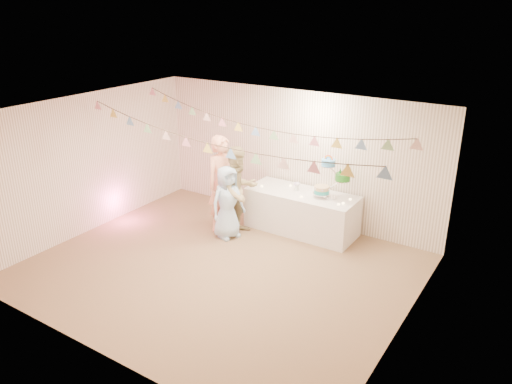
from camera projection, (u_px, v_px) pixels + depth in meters
The scene contains 25 objects.
floor at pixel (220, 269), 8.25m from camera, with size 6.00×6.00×0.00m, color brown.
ceiling at pixel (215, 114), 7.30m from camera, with size 6.00×6.00×0.00m, color silver.
back_wall at pixel (295, 156), 9.73m from camera, with size 6.00×6.00×0.00m, color white.
front_wall at pixel (89, 263), 5.82m from camera, with size 6.00×6.00×0.00m, color white.
left_wall at pixel (89, 164), 9.29m from camera, with size 5.00×5.00×0.00m, color white.
right_wall at pixel (409, 244), 6.26m from camera, with size 5.00×5.00×0.00m, color white.
table at pixel (301, 212), 9.47m from camera, with size 2.09×0.84×0.78m, color white.
cake_stand at pixel (331, 180), 8.97m from camera, with size 0.68×0.40×0.75m, color silver, non-canonical shape.
cake_bottom at pixel (321, 195), 9.10m from camera, with size 0.31×0.31×0.15m, color teal, non-canonical shape.
cake_middle at pixel (342, 182), 8.96m from camera, with size 0.27×0.27×0.22m, color #1E781A, non-canonical shape.
cake_top_tier at pixel (328, 167), 8.88m from camera, with size 0.25×0.25×0.19m, color #489EE3, non-canonical shape.
platter at pixel (273, 189), 9.60m from camera, with size 0.36×0.36×0.02m, color white.
posy at pixel (297, 188), 9.43m from camera, with size 0.14×0.14×0.16m, color white, non-canonical shape.
person_adult_a at pixel (223, 184), 9.38m from camera, with size 0.68×0.44×1.85m, color #FBA883.
person_adult_b at pixel (238, 191), 9.21m from camera, with size 0.83×0.65×1.71m, color tan.
person_child at pixel (227, 202), 9.14m from camera, with size 0.68×0.44×1.39m, color #B4DBFF.
bunting_back at pixel (256, 117), 8.26m from camera, with size 5.60×1.10×0.40m, color pink, non-canonical shape.
bunting_front at pixel (207, 135), 7.25m from camera, with size 5.60×0.90×0.36m, color #72A5E5, non-canonical shape.
tealight_0 at pixel (262, 186), 9.61m from camera, with size 0.04×0.04×0.03m, color #FFD88C.
tealight_1 at pixel (291, 185), 9.64m from camera, with size 0.04×0.04×0.03m, color #FFD88C.
tealight_2 at pixel (301, 197), 9.10m from camera, with size 0.04×0.04×0.03m, color #FFD88C.
tealight_3 at pixel (324, 192), 9.32m from camera, with size 0.04×0.04×0.03m, color #FFD88C.
tealight_4 at pixel (339, 204), 8.77m from camera, with size 0.04×0.04×0.03m, color #FFD88C.
tealight_5 at pixel (350, 199), 8.99m from camera, with size 0.04×0.04×0.03m, color #FFD88C.
tealight_6 at pixel (343, 203), 8.81m from camera, with size 0.04×0.04×0.03m, color #FFD88C.
Camera 1 is at (4.42, -5.74, 4.19)m, focal length 35.00 mm.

